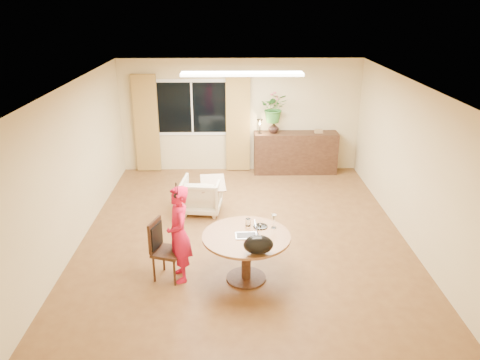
# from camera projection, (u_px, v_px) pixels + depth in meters

# --- Properties ---
(floor) EXTENTS (6.50, 6.50, 0.00)m
(floor) POSITION_uv_depth(u_px,v_px,m) (243.00, 232.00, 8.22)
(floor) COLOR brown
(floor) RESTS_ON ground
(ceiling) EXTENTS (6.50, 6.50, 0.00)m
(ceiling) POSITION_uv_depth(u_px,v_px,m) (244.00, 83.00, 7.27)
(ceiling) COLOR white
(ceiling) RESTS_ON wall_back
(wall_back) EXTENTS (5.50, 0.00, 5.50)m
(wall_back) POSITION_uv_depth(u_px,v_px,m) (240.00, 116.00, 10.77)
(wall_back) COLOR tan
(wall_back) RESTS_ON floor
(wall_left) EXTENTS (0.00, 6.50, 6.50)m
(wall_left) POSITION_uv_depth(u_px,v_px,m) (77.00, 163.00, 7.70)
(wall_left) COLOR tan
(wall_left) RESTS_ON floor
(wall_right) EXTENTS (0.00, 6.50, 6.50)m
(wall_right) POSITION_uv_depth(u_px,v_px,m) (408.00, 161.00, 7.79)
(wall_right) COLOR tan
(wall_right) RESTS_ON floor
(window) EXTENTS (1.70, 0.03, 1.30)m
(window) POSITION_uv_depth(u_px,v_px,m) (192.00, 108.00, 10.66)
(window) COLOR white
(window) RESTS_ON wall_back
(curtain_left) EXTENTS (0.55, 0.08, 2.25)m
(curtain_left) POSITION_uv_depth(u_px,v_px,m) (146.00, 124.00, 10.70)
(curtain_left) COLOR olive
(curtain_left) RESTS_ON wall_back
(curtain_right) EXTENTS (0.55, 0.08, 2.25)m
(curtain_right) POSITION_uv_depth(u_px,v_px,m) (238.00, 123.00, 10.74)
(curtain_right) COLOR olive
(curtain_right) RESTS_ON wall_back
(ceiling_panel) EXTENTS (2.20, 0.35, 0.05)m
(ceiling_panel) POSITION_uv_depth(u_px,v_px,m) (242.00, 74.00, 8.40)
(ceiling_panel) COLOR white
(ceiling_panel) RESTS_ON ceiling
(dining_table) EXTENTS (1.26, 1.26, 0.72)m
(dining_table) POSITION_uv_depth(u_px,v_px,m) (246.00, 245.00, 6.65)
(dining_table) COLOR brown
(dining_table) RESTS_ON floor
(dining_chair) EXTENTS (0.53, 0.51, 0.91)m
(dining_chair) POSITION_uv_depth(u_px,v_px,m) (168.00, 250.00, 6.72)
(dining_chair) COLOR black
(dining_chair) RESTS_ON floor
(child) EXTENTS (0.60, 0.48, 1.44)m
(child) POSITION_uv_depth(u_px,v_px,m) (179.00, 234.00, 6.62)
(child) COLOR red
(child) RESTS_ON floor
(laptop) EXTENTS (0.33, 0.23, 0.22)m
(laptop) POSITION_uv_depth(u_px,v_px,m) (246.00, 229.00, 6.54)
(laptop) COLOR #B7B7BC
(laptop) RESTS_ON dining_table
(tumbler) EXTENTS (0.10, 0.10, 0.11)m
(tumbler) POSITION_uv_depth(u_px,v_px,m) (248.00, 222.00, 6.86)
(tumbler) COLOR white
(tumbler) RESTS_ON dining_table
(wine_glass) EXTENTS (0.09, 0.09, 0.21)m
(wine_glass) POSITION_uv_depth(u_px,v_px,m) (274.00, 221.00, 6.77)
(wine_glass) COLOR white
(wine_glass) RESTS_ON dining_table
(pot_lid) EXTENTS (0.24, 0.24, 0.03)m
(pot_lid) POSITION_uv_depth(u_px,v_px,m) (260.00, 226.00, 6.83)
(pot_lid) COLOR white
(pot_lid) RESTS_ON dining_table
(handbag) EXTENTS (0.44, 0.32, 0.26)m
(handbag) POSITION_uv_depth(u_px,v_px,m) (258.00, 245.00, 6.08)
(handbag) COLOR black
(handbag) RESTS_ON dining_table
(armchair) EXTENTS (0.80, 0.82, 0.67)m
(armchair) POSITION_uv_depth(u_px,v_px,m) (202.00, 195.00, 8.90)
(armchair) COLOR beige
(armchair) RESTS_ON floor
(throw) EXTENTS (0.51, 0.60, 0.03)m
(throw) POSITION_uv_depth(u_px,v_px,m) (213.00, 179.00, 8.70)
(throw) COLOR beige
(throw) RESTS_ON armchair
(sideboard) EXTENTS (1.91, 0.47, 0.96)m
(sideboard) POSITION_uv_depth(u_px,v_px,m) (295.00, 153.00, 10.87)
(sideboard) COLOR black
(sideboard) RESTS_ON floor
(vase) EXTENTS (0.25, 0.25, 0.25)m
(vase) POSITION_uv_depth(u_px,v_px,m) (274.00, 128.00, 10.64)
(vase) COLOR black
(vase) RESTS_ON sideboard
(bouquet) EXTENTS (0.60, 0.52, 0.66)m
(bouquet) POSITION_uv_depth(u_px,v_px,m) (274.00, 108.00, 10.47)
(bouquet) COLOR #316224
(bouquet) RESTS_ON vase
(book_stack) EXTENTS (0.22, 0.19, 0.08)m
(book_stack) POSITION_uv_depth(u_px,v_px,m) (319.00, 131.00, 10.69)
(book_stack) COLOR brown
(book_stack) RESTS_ON sideboard
(desk_lamp) EXTENTS (0.15, 0.15, 0.35)m
(desk_lamp) POSITION_uv_depth(u_px,v_px,m) (260.00, 126.00, 10.57)
(desk_lamp) COLOR black
(desk_lamp) RESTS_ON sideboard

